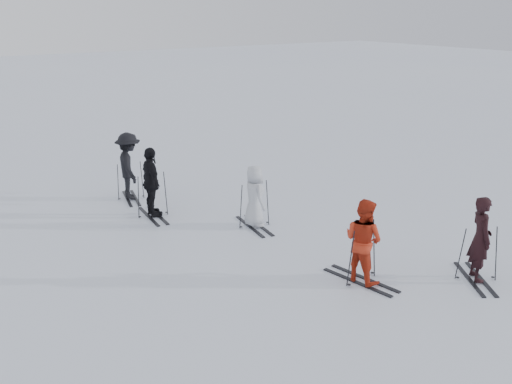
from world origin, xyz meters
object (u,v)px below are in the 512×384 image
(skier_near_dark, at_px, (480,240))
(skier_grey, at_px, (254,197))
(skier_uphill_far, at_px, (129,167))
(skier_uphill_left, at_px, (151,183))
(skier_red, at_px, (363,242))

(skier_near_dark, xyz_separation_m, skier_grey, (-2.15, 5.07, -0.10))
(skier_uphill_far, bearing_deg, skier_near_dark, -143.02)
(skier_grey, bearing_deg, skier_uphill_left, 49.40)
(skier_near_dark, height_order, skier_uphill_far, skier_uphill_far)
(skier_grey, relative_size, skier_uphill_far, 0.82)
(skier_grey, bearing_deg, skier_uphill_far, 33.41)
(skier_red, height_order, skier_uphill_left, skier_uphill_left)
(skier_grey, bearing_deg, skier_near_dark, -148.46)
(skier_red, bearing_deg, skier_grey, -7.44)
(skier_grey, distance_m, skier_uphill_far, 4.27)
(skier_near_dark, bearing_deg, skier_grey, 55.82)
(skier_red, bearing_deg, skier_uphill_left, 9.14)
(skier_uphill_left, distance_m, skier_uphill_far, 1.72)
(skier_uphill_left, height_order, skier_uphill_far, skier_uphill_far)
(skier_grey, height_order, skier_uphill_far, skier_uphill_far)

